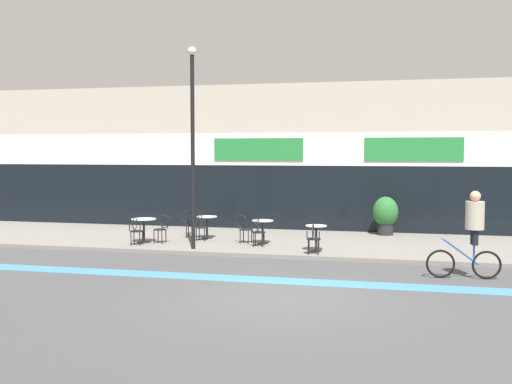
# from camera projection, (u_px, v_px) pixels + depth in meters

# --- Properties ---
(ground_plane) EXTENTS (120.00, 120.00, 0.00)m
(ground_plane) POSITION_uv_depth(u_px,v_px,m) (284.00, 299.00, 12.34)
(ground_plane) COLOR #424244
(sidewalk_slab) EXTENTS (40.00, 5.50, 0.12)m
(sidewalk_slab) POSITION_uv_depth(u_px,v_px,m) (324.00, 244.00, 19.38)
(sidewalk_slab) COLOR slate
(sidewalk_slab) RESTS_ON ground
(storefront_facade) EXTENTS (40.00, 4.06, 5.57)m
(storefront_facade) POSITION_uv_depth(u_px,v_px,m) (338.00, 158.00, 23.78)
(storefront_facade) COLOR #B2A899
(storefront_facade) RESTS_ON ground
(bike_lane_stripe) EXTENTS (36.00, 0.70, 0.01)m
(bike_lane_stripe) POSITION_uv_depth(u_px,v_px,m) (297.00, 281.00, 14.00)
(bike_lane_stripe) COLOR #3D7AB7
(bike_lane_stripe) RESTS_ON ground
(bistro_table_0) EXTENTS (0.80, 0.80, 0.77)m
(bistro_table_0) POSITION_uv_depth(u_px,v_px,m) (144.00, 225.00, 19.22)
(bistro_table_0) COLOR black
(bistro_table_0) RESTS_ON sidewalk_slab
(bistro_table_1) EXTENTS (0.69, 0.69, 0.74)m
(bistro_table_1) POSITION_uv_depth(u_px,v_px,m) (207.00, 223.00, 20.17)
(bistro_table_1) COLOR black
(bistro_table_1) RESTS_ON sidewalk_slab
(bistro_table_2) EXTENTS (0.68, 0.68, 0.74)m
(bistro_table_2) POSITION_uv_depth(u_px,v_px,m) (263.00, 227.00, 18.97)
(bistro_table_2) COLOR black
(bistro_table_2) RESTS_ON sidewalk_slab
(bistro_table_3) EXTENTS (0.63, 0.63, 0.76)m
(bistro_table_3) POSITION_uv_depth(u_px,v_px,m) (316.00, 233.00, 17.56)
(bistro_table_3) COLOR black
(bistro_table_3) RESTS_ON sidewalk_slab
(cafe_chair_0_near) EXTENTS (0.44, 0.59, 0.90)m
(cafe_chair_0_near) POSITION_uv_depth(u_px,v_px,m) (136.00, 229.00, 18.61)
(cafe_chair_0_near) COLOR black
(cafe_chair_0_near) RESTS_ON sidewalk_slab
(cafe_chair_0_side) EXTENTS (0.59, 0.43, 0.90)m
(cafe_chair_0_side) POSITION_uv_depth(u_px,v_px,m) (162.00, 227.00, 19.07)
(cafe_chair_0_side) COLOR black
(cafe_chair_0_side) RESTS_ON sidewalk_slab
(cafe_chair_1_near) EXTENTS (0.40, 0.58, 0.90)m
(cafe_chair_1_near) POSITION_uv_depth(u_px,v_px,m) (201.00, 225.00, 19.56)
(cafe_chair_1_near) COLOR black
(cafe_chair_1_near) RESTS_ON sidewalk_slab
(cafe_chair_1_side) EXTENTS (0.60, 0.44, 0.90)m
(cafe_chair_1_side) POSITION_uv_depth(u_px,v_px,m) (189.00, 222.00, 20.30)
(cafe_chair_1_side) COLOR black
(cafe_chair_1_side) RESTS_ON sidewalk_slab
(cafe_chair_2_near) EXTENTS (0.42, 0.58, 0.90)m
(cafe_chair_2_near) POSITION_uv_depth(u_px,v_px,m) (258.00, 230.00, 18.36)
(cafe_chair_2_near) COLOR black
(cafe_chair_2_near) RESTS_ON sidewalk_slab
(cafe_chair_2_side) EXTENTS (0.60, 0.45, 0.90)m
(cafe_chair_2_side) POSITION_uv_depth(u_px,v_px,m) (244.00, 227.00, 19.12)
(cafe_chair_2_side) COLOR black
(cafe_chair_2_side) RESTS_ON sidewalk_slab
(cafe_chair_3_near) EXTENTS (0.42, 0.58, 0.90)m
(cafe_chair_3_near) POSITION_uv_depth(u_px,v_px,m) (313.00, 236.00, 16.96)
(cafe_chair_3_near) COLOR black
(cafe_chair_3_near) RESTS_ON sidewalk_slab
(planter_pot) EXTENTS (0.88, 0.88, 1.34)m
(planter_pot) POSITION_uv_depth(u_px,v_px,m) (386.00, 214.00, 20.95)
(planter_pot) COLOR #232326
(planter_pot) RESTS_ON sidewalk_slab
(lamp_post) EXTENTS (0.26, 0.26, 6.00)m
(lamp_post) POSITION_uv_depth(u_px,v_px,m) (193.00, 135.00, 17.77)
(lamp_post) COLOR black
(lamp_post) RESTS_ON sidewalk_slab
(cyclist_0) EXTENTS (1.75, 0.53, 2.11)m
(cyclist_0) POSITION_uv_depth(u_px,v_px,m) (472.00, 228.00, 14.23)
(cyclist_0) COLOR black
(cyclist_0) RESTS_ON ground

